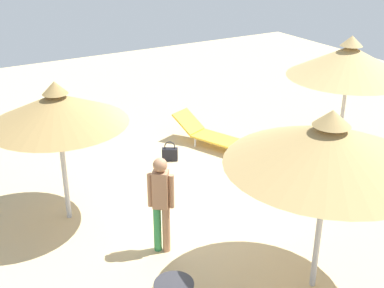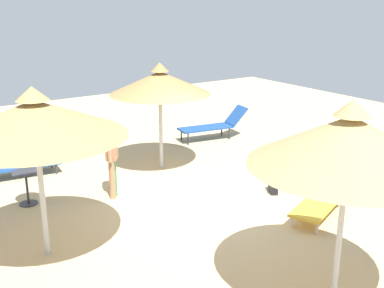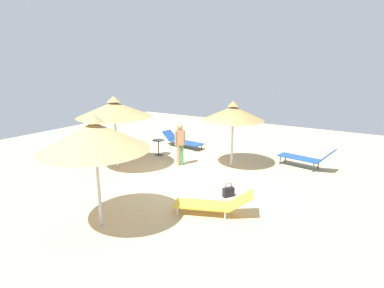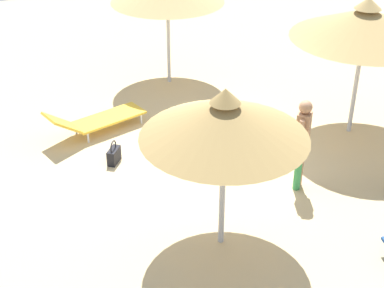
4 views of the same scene
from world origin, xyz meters
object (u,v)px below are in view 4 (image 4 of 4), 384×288
object	(u,v)px
parasol_umbrella_far_right	(365,23)
parasol_umbrella_near_right	(225,120)
handbag	(114,155)
lounge_chair_far_left	(95,119)
person_standing_center	(302,139)

from	to	relation	value
parasol_umbrella_far_right	parasol_umbrella_near_right	size ratio (longest dim) A/B	1.08
parasol_umbrella_far_right	parasol_umbrella_near_right	world-z (taller)	parasol_umbrella_far_right
handbag	parasol_umbrella_far_right	bearing A→B (deg)	-92.08
parasol_umbrella_far_right	handbag	xyz separation A→B (m)	(0.18, 4.96, -2.18)
lounge_chair_far_left	handbag	distance (m)	1.27
parasol_umbrella_far_right	lounge_chair_far_left	distance (m)	5.69
lounge_chair_far_left	person_standing_center	world-z (taller)	person_standing_center
lounge_chair_far_left	person_standing_center	distance (m)	4.42
parasol_umbrella_far_right	parasol_umbrella_near_right	xyz separation A→B (m)	(-2.60, 3.76, -0.18)
person_standing_center	handbag	bearing A→B (deg)	59.77
lounge_chair_far_left	person_standing_center	xyz separation A→B (m)	(-3.01, -3.17, 0.66)
parasol_umbrella_far_right	lounge_chair_far_left	world-z (taller)	parasol_umbrella_far_right
parasol_umbrella_near_right	handbag	xyz separation A→B (m)	(2.78, 1.20, -2.00)
handbag	person_standing_center	bearing A→B (deg)	-120.23
parasol_umbrella_far_right	handbag	size ratio (longest dim) A/B	6.06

